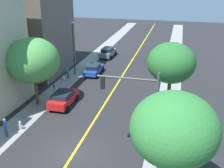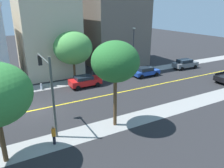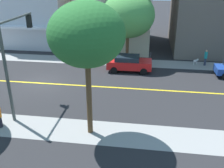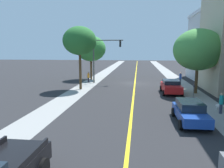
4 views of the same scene
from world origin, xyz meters
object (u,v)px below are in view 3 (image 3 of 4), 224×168
at_px(pedestrian_teal_shirt, 206,57).
at_px(red_sedan_left_curb, 129,63).
at_px(street_tree_right_corner, 128,15).
at_px(parking_meter, 150,57).
at_px(small_dog, 196,61).
at_px(traffic_light_mast, 14,49).
at_px(pedestrian_blue_shirt, 68,52).
at_px(street_tree_left_near, 87,35).
at_px(fire_hydrant, 79,59).

bearing_deg(pedestrian_teal_shirt, red_sedan_left_curb, -2.08).
xyz_separation_m(street_tree_right_corner, parking_meter, (0.81, 2.44, -3.99)).
relative_size(street_tree_right_corner, small_dog, 10.68).
xyz_separation_m(traffic_light_mast, small_dog, (-11.84, 13.37, -4.06)).
height_order(street_tree_right_corner, parking_meter, street_tree_right_corner).
height_order(parking_meter, red_sedan_left_curb, red_sedan_left_curb).
relative_size(parking_meter, red_sedan_left_curb, 0.32).
distance_m(pedestrian_blue_shirt, small_dog, 13.55).
bearing_deg(street_tree_left_near, pedestrian_teal_shirt, 146.17).
relative_size(traffic_light_mast, pedestrian_teal_shirt, 4.14).
xyz_separation_m(fire_hydrant, red_sedan_left_curb, (1.77, 5.44, 0.39)).
distance_m(street_tree_right_corner, fire_hydrant, 6.79).
height_order(street_tree_right_corner, red_sedan_left_curb, street_tree_right_corner).
bearing_deg(pedestrian_teal_shirt, street_tree_left_near, 34.57).
bearing_deg(traffic_light_mast, red_sedan_left_curb, -36.72).
height_order(traffic_light_mast, red_sedan_left_curb, traffic_light_mast).
relative_size(pedestrian_teal_shirt, small_dog, 2.44).
height_order(fire_hydrant, traffic_light_mast, traffic_light_mast).
bearing_deg(parking_meter, traffic_light_mast, -38.39).
distance_m(parking_meter, red_sedan_left_curb, 2.83).
relative_size(fire_hydrant, traffic_light_mast, 0.12).
height_order(street_tree_left_near, fire_hydrant, street_tree_left_near).
bearing_deg(parking_meter, red_sedan_left_curb, -45.00).
bearing_deg(small_dog, parking_meter, 151.23).
height_order(fire_hydrant, parking_meter, parking_meter).
bearing_deg(fire_hydrant, pedestrian_teal_shirt, 94.07).
bearing_deg(street_tree_left_near, fire_hydrant, -162.30).
xyz_separation_m(street_tree_left_near, parking_meter, (-12.79, 3.43, -5.04)).
bearing_deg(street_tree_right_corner, small_dog, 90.89).
relative_size(pedestrian_blue_shirt, small_dog, 2.58).
distance_m(street_tree_right_corner, red_sedan_left_curb, 4.97).
bearing_deg(pedestrian_teal_shirt, fire_hydrant, -17.53).
distance_m(fire_hydrant, pedestrian_teal_shirt, 13.09).
xyz_separation_m(street_tree_right_corner, pedestrian_teal_shirt, (0.11, 8.05, -4.00)).
distance_m(street_tree_left_near, small_dog, 16.89).
bearing_deg(parking_meter, small_dog, 101.04).
relative_size(street_tree_left_near, parking_meter, 5.70).
bearing_deg(pedestrian_blue_shirt, traffic_light_mast, 120.03).
bearing_deg(red_sedan_left_curb, small_dog, 22.98).
distance_m(street_tree_right_corner, small_dog, 8.47).
bearing_deg(street_tree_right_corner, red_sedan_left_curb, 8.95).
bearing_deg(street_tree_left_near, red_sedan_left_curb, 172.44).
bearing_deg(traffic_light_mast, parking_meter, -38.39).
xyz_separation_m(street_tree_right_corner, small_dog, (-0.11, 7.16, -4.51)).
xyz_separation_m(street_tree_right_corner, fire_hydrant, (1.04, -5.00, -4.47)).
distance_m(street_tree_right_corner, pedestrian_blue_shirt, 7.50).
height_order(pedestrian_blue_shirt, small_dog, pedestrian_blue_shirt).
height_order(street_tree_right_corner, fire_hydrant, street_tree_right_corner).
xyz_separation_m(fire_hydrant, parking_meter, (-0.23, 7.44, 0.48)).
bearing_deg(street_tree_right_corner, fire_hydrant, -78.26).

